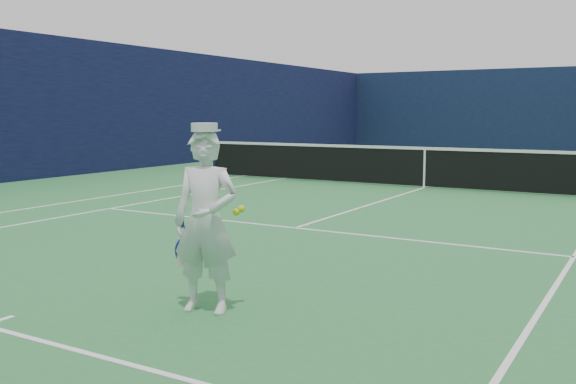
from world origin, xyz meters
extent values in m
plane|color=#2B723A|center=(0.00, 0.00, 0.00)|extent=(80.00, 80.00, 0.00)
cube|color=white|center=(0.00, 11.88, 0.00)|extent=(11.03, 0.06, 0.01)
cube|color=white|center=(-5.49, 0.00, 0.00)|extent=(0.06, 23.83, 0.01)
cube|color=white|center=(-4.12, 0.00, 0.00)|extent=(0.06, 23.77, 0.01)
cube|color=white|center=(0.00, 6.40, 0.00)|extent=(8.23, 0.06, 0.01)
cube|color=white|center=(0.00, -6.40, 0.00)|extent=(8.23, 0.06, 0.01)
cube|color=white|center=(0.00, 0.00, 0.00)|extent=(0.06, 12.80, 0.01)
cube|color=white|center=(0.00, 11.73, 0.00)|extent=(0.06, 0.30, 0.01)
cube|color=#0E1733|center=(0.00, 18.00, 2.00)|extent=(20.12, 0.12, 4.00)
cube|color=#0E1136|center=(-10.00, 0.00, 2.00)|extent=(0.12, 36.12, 4.00)
cylinder|color=#141E4C|center=(-6.40, 0.00, 0.54)|extent=(0.09, 0.09, 1.07)
cube|color=black|center=(0.00, 0.00, 0.50)|extent=(12.79, 0.02, 0.92)
cube|color=white|center=(0.00, 0.00, 0.97)|extent=(12.79, 0.04, 0.07)
cube|color=white|center=(0.00, 0.00, 0.47)|extent=(0.05, 0.03, 0.94)
imported|color=white|center=(1.42, -10.55, 0.85)|extent=(0.70, 0.55, 1.69)
cylinder|color=white|center=(1.42, -10.55, 1.71)|extent=(0.24, 0.24, 0.08)
cube|color=white|center=(1.38, -10.43, 1.68)|extent=(0.20, 0.14, 0.02)
cylinder|color=navy|center=(1.13, -10.55, 0.87)|extent=(0.06, 0.10, 0.22)
cube|color=#1E26A3|center=(1.13, -10.49, 0.69)|extent=(0.03, 0.03, 0.14)
torus|color=#1E26A3|center=(1.09, -10.43, 0.49)|extent=(0.31, 0.17, 0.29)
cube|color=beige|center=(1.09, -10.43, 0.49)|extent=(0.21, 0.06, 0.30)
sphere|color=#DDF41B|center=(1.64, -10.39, 0.93)|extent=(0.07, 0.07, 0.07)
sphere|color=#DDF41B|center=(1.68, -10.36, 0.96)|extent=(0.07, 0.07, 0.07)
camera|label=1|loc=(5.01, -15.19, 1.85)|focal=40.00mm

